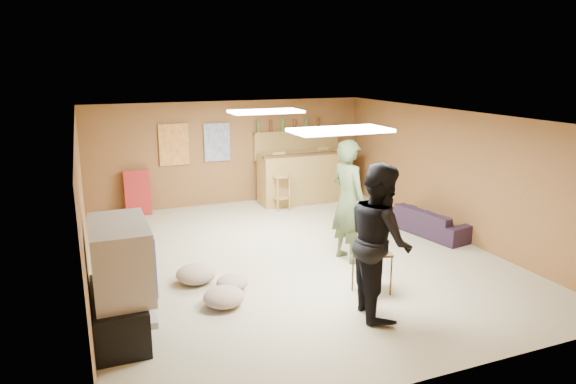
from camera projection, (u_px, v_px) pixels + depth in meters
name	position (u px, v px, depth m)	size (l,w,h in m)	color
ground	(293.00, 256.00, 8.11)	(7.00, 7.00, 0.00)	tan
ceiling	(293.00, 116.00, 7.57)	(6.00, 7.00, 0.02)	silver
wall_back	(231.00, 153.00, 10.99)	(6.00, 0.02, 2.20)	brown
wall_front	(439.00, 273.00, 4.69)	(6.00, 0.02, 2.20)	brown
wall_left	(83.00, 209.00, 6.75)	(0.02, 7.00, 2.20)	brown
wall_right	(452.00, 173.00, 8.93)	(0.02, 7.00, 2.20)	brown
tv_stand	(119.00, 314.00, 5.71)	(0.55, 1.30, 0.50)	black
dvd_box	(140.00, 318.00, 5.82)	(0.35, 0.50, 0.08)	#B2B2B7
tv_body	(121.00, 258.00, 5.58)	(0.60, 1.10, 0.80)	#B2B2B7
tv_screen	(150.00, 254.00, 5.69)	(0.02, 0.95, 0.65)	navy
bar_counter	(305.00, 177.00, 11.17)	(2.00, 0.60, 1.10)	olive
bar_lip	(310.00, 154.00, 10.81)	(2.10, 0.12, 0.05)	#432915
bar_shelf	(297.00, 131.00, 11.35)	(2.00, 0.18, 0.05)	olive
bar_backing	(296.00, 145.00, 11.44)	(2.00, 0.14, 0.60)	olive
poster_left	(174.00, 145.00, 10.46)	(0.60, 0.03, 0.85)	#BF3F26
poster_right	(217.00, 142.00, 10.78)	(0.55, 0.03, 0.80)	#334C99
folding_chair_stack	(137.00, 193.00, 10.24)	(0.50, 0.14, 0.90)	#AB201F
ceiling_panel_front	(340.00, 130.00, 6.23)	(1.20, 0.60, 0.04)	white
ceiling_panel_back	(266.00, 112.00, 8.66)	(1.20, 0.60, 0.04)	white
person_olive	(348.00, 201.00, 7.76)	(0.68, 0.45, 1.88)	#465531
person_black	(380.00, 240.00, 6.07)	(0.90, 0.70, 1.86)	black
sofa	(430.00, 221.00, 9.14)	(1.58, 0.62, 0.46)	black
tray_table	(372.00, 272.00, 6.74)	(0.45, 0.36, 0.58)	#432915
cup_red_near	(365.00, 247.00, 6.66)	(0.08, 0.08, 0.12)	red
cup_red_far	(380.00, 250.00, 6.58)	(0.07, 0.07, 0.10)	red
cup_blue	(376.00, 244.00, 6.81)	(0.08, 0.08, 0.10)	navy
bar_stool_left	(281.00, 180.00, 10.56)	(0.40, 0.40, 1.26)	olive
bar_stool_right	(326.00, 172.00, 11.19)	(0.42, 0.42, 1.32)	olive
cushion_near_tv	(196.00, 274.00, 7.11)	(0.55, 0.55, 0.25)	gray
cushion_mid	(232.00, 283.00, 6.90)	(0.42, 0.42, 0.19)	gray
cushion_far	(224.00, 297.00, 6.43)	(0.52, 0.52, 0.23)	gray
bottle_row	(289.00, 125.00, 11.22)	(1.48, 0.08, 0.26)	#3F7233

